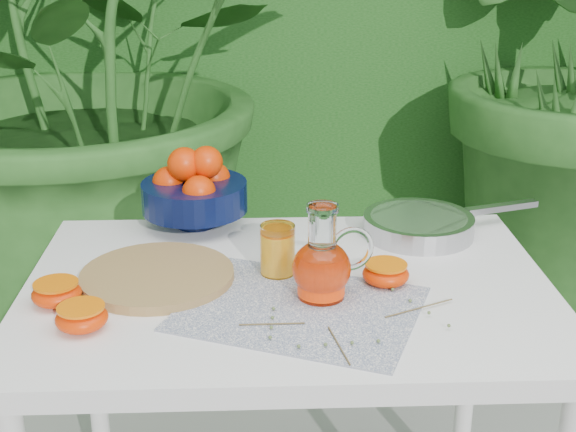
{
  "coord_description": "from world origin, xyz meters",
  "views": [
    {
      "loc": [
        -0.13,
        -1.44,
        1.41
      ],
      "look_at": [
        -0.08,
        -0.05,
        0.88
      ],
      "focal_mm": 50.0,
      "sensor_mm": 36.0,
      "label": 1
    }
  ],
  "objects_px": {
    "saute_pan": "(420,224)",
    "cutting_board": "(157,276)",
    "white_table": "(288,322)",
    "juice_pitcher": "(323,266)",
    "fruit_bowl": "(194,190)"
  },
  "relations": [
    {
      "from": "white_table",
      "to": "juice_pitcher",
      "type": "relative_size",
      "value": 5.66
    },
    {
      "from": "saute_pan",
      "to": "white_table",
      "type": "bearing_deg",
      "value": -141.58
    },
    {
      "from": "saute_pan",
      "to": "cutting_board",
      "type": "bearing_deg",
      "value": -158.85
    },
    {
      "from": "fruit_bowl",
      "to": "saute_pan",
      "type": "relative_size",
      "value": 0.65
    },
    {
      "from": "juice_pitcher",
      "to": "saute_pan",
      "type": "xyz_separation_m",
      "value": [
        0.24,
        0.3,
        -0.04
      ]
    },
    {
      "from": "cutting_board",
      "to": "fruit_bowl",
      "type": "distance_m",
      "value": 0.3
    },
    {
      "from": "white_table",
      "to": "fruit_bowl",
      "type": "bearing_deg",
      "value": 122.23
    },
    {
      "from": "fruit_bowl",
      "to": "saute_pan",
      "type": "xyz_separation_m",
      "value": [
        0.49,
        -0.08,
        -0.06
      ]
    },
    {
      "from": "white_table",
      "to": "juice_pitcher",
      "type": "distance_m",
      "value": 0.17
    },
    {
      "from": "cutting_board",
      "to": "white_table",
      "type": "bearing_deg",
      "value": -5.41
    },
    {
      "from": "saute_pan",
      "to": "juice_pitcher",
      "type": "bearing_deg",
      "value": -128.6
    },
    {
      "from": "white_table",
      "to": "juice_pitcher",
      "type": "height_order",
      "value": "juice_pitcher"
    },
    {
      "from": "cutting_board",
      "to": "juice_pitcher",
      "type": "distance_m",
      "value": 0.33
    },
    {
      "from": "juice_pitcher",
      "to": "saute_pan",
      "type": "bearing_deg",
      "value": 51.4
    },
    {
      "from": "fruit_bowl",
      "to": "juice_pitcher",
      "type": "bearing_deg",
      "value": -55.61
    }
  ]
}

